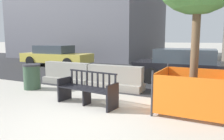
{
  "coord_description": "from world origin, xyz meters",
  "views": [
    {
      "loc": [
        2.55,
        -3.51,
        1.76
      ],
      "look_at": [
        -0.59,
        2.75,
        0.75
      ],
      "focal_mm": 35.0,
      "sensor_mm": 36.0,
      "label": 1
    }
  ],
  "objects_px": {
    "car_sedan_far": "(188,65)",
    "street_bench": "(87,90)",
    "car_taxi_near": "(56,56)",
    "trash_bin": "(32,77)",
    "jersey_barrier_left": "(67,75)",
    "construction_fence": "(193,90)",
    "jersey_barrier_centre": "(115,80)"
  },
  "relations": [
    {
      "from": "car_sedan_far",
      "to": "street_bench",
      "type": "bearing_deg",
      "value": -114.08
    },
    {
      "from": "car_taxi_near",
      "to": "trash_bin",
      "type": "height_order",
      "value": "car_taxi_near"
    },
    {
      "from": "jersey_barrier_left",
      "to": "construction_fence",
      "type": "distance_m",
      "value": 5.0
    },
    {
      "from": "construction_fence",
      "to": "car_taxi_near",
      "type": "xyz_separation_m",
      "value": [
        -9.05,
        5.54,
        0.15
      ]
    },
    {
      "from": "jersey_barrier_centre",
      "to": "construction_fence",
      "type": "height_order",
      "value": "construction_fence"
    },
    {
      "from": "street_bench",
      "to": "jersey_barrier_centre",
      "type": "height_order",
      "value": "street_bench"
    },
    {
      "from": "street_bench",
      "to": "construction_fence",
      "type": "bearing_deg",
      "value": 14.9
    },
    {
      "from": "street_bench",
      "to": "car_sedan_far",
      "type": "xyz_separation_m",
      "value": [
        1.96,
        4.39,
        0.29
      ]
    },
    {
      "from": "car_sedan_far",
      "to": "trash_bin",
      "type": "distance_m",
      "value": 6.0
    },
    {
      "from": "jersey_barrier_left",
      "to": "car_sedan_far",
      "type": "xyz_separation_m",
      "value": [
        4.2,
        2.38,
        0.35
      ]
    },
    {
      "from": "jersey_barrier_left",
      "to": "car_taxi_near",
      "type": "bearing_deg",
      "value": 135.14
    },
    {
      "from": "jersey_barrier_centre",
      "to": "construction_fence",
      "type": "relative_size",
      "value": 1.26
    },
    {
      "from": "street_bench",
      "to": "construction_fence",
      "type": "distance_m",
      "value": 2.67
    },
    {
      "from": "street_bench",
      "to": "car_sedan_far",
      "type": "distance_m",
      "value": 4.81
    },
    {
      "from": "trash_bin",
      "to": "car_taxi_near",
      "type": "bearing_deg",
      "value": 123.89
    },
    {
      "from": "car_taxi_near",
      "to": "car_sedan_far",
      "type": "relative_size",
      "value": 1.08
    },
    {
      "from": "jersey_barrier_left",
      "to": "car_taxi_near",
      "type": "distance_m",
      "value": 5.99
    },
    {
      "from": "jersey_barrier_left",
      "to": "trash_bin",
      "type": "height_order",
      "value": "trash_bin"
    },
    {
      "from": "car_sedan_far",
      "to": "jersey_barrier_centre",
      "type": "bearing_deg",
      "value": -130.16
    },
    {
      "from": "jersey_barrier_centre",
      "to": "construction_fence",
      "type": "bearing_deg",
      "value": -24.78
    },
    {
      "from": "car_taxi_near",
      "to": "car_sedan_far",
      "type": "height_order",
      "value": "car_sedan_far"
    },
    {
      "from": "jersey_barrier_left",
      "to": "construction_fence",
      "type": "xyz_separation_m",
      "value": [
        4.82,
        -1.32,
        0.19
      ]
    },
    {
      "from": "street_bench",
      "to": "trash_bin",
      "type": "xyz_separation_m",
      "value": [
        -2.76,
        0.69,
        0.04
      ]
    },
    {
      "from": "street_bench",
      "to": "car_taxi_near",
      "type": "xyz_separation_m",
      "value": [
        -6.48,
        6.23,
        0.27
      ]
    },
    {
      "from": "street_bench",
      "to": "car_sedan_far",
      "type": "bearing_deg",
      "value": 65.92
    },
    {
      "from": "jersey_barrier_left",
      "to": "car_sedan_far",
      "type": "bearing_deg",
      "value": 29.55
    },
    {
      "from": "jersey_barrier_left",
      "to": "construction_fence",
      "type": "bearing_deg",
      "value": -15.34
    },
    {
      "from": "car_taxi_near",
      "to": "trash_bin",
      "type": "bearing_deg",
      "value": -56.11
    },
    {
      "from": "jersey_barrier_centre",
      "to": "car_sedan_far",
      "type": "xyz_separation_m",
      "value": [
        2.08,
        2.46,
        0.35
      ]
    },
    {
      "from": "street_bench",
      "to": "construction_fence",
      "type": "relative_size",
      "value": 1.08
    },
    {
      "from": "trash_bin",
      "to": "jersey_barrier_left",
      "type": "bearing_deg",
      "value": 68.3
    },
    {
      "from": "construction_fence",
      "to": "street_bench",
      "type": "bearing_deg",
      "value": -165.1
    }
  ]
}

